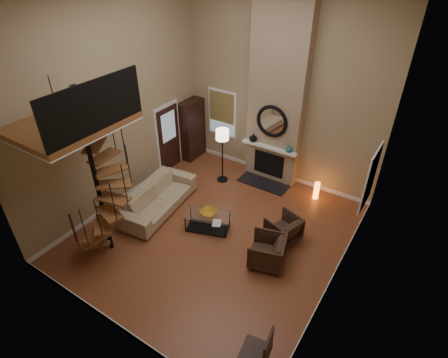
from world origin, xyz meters
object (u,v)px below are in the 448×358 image
Objects in this scene: coffee_table at (208,220)px; floor_lamp at (222,139)px; hutch at (192,130)px; accent_lamp at (316,191)px; side_chair at (261,351)px; sofa at (158,197)px; armchair_far at (270,252)px; armchair_near at (285,230)px.

floor_lamp is at bearing 113.75° from coffee_table.
accent_lamp is at bearing -0.33° from hutch.
side_chair is (3.73, -4.54, -0.89)m from floor_lamp.
coffee_table is (1.59, 0.04, -0.11)m from sofa.
hutch is 5.34m from armchair_far.
coffee_table is at bearing -66.25° from floor_lamp.
side_chair is at bearing -44.28° from hutch.
side_chair is (0.99, -3.12, 0.17)m from armchair_near.
floor_lamp is 5.94m from side_chair.
floor_lamp is (-2.74, 1.42, 1.06)m from armchair_near.
hutch reaches higher than armchair_near.
sofa is at bearing -107.71° from floor_lamp.
armchair_near is at bearing 19.88° from coffee_table.
sofa reaches higher than coffee_table.
accent_lamp is at bearing -161.76° from armchair_near.
armchair_far is 3.73m from floor_lamp.
hutch is 3.03m from sofa.
side_chair is at bearing -41.15° from coffee_table.
floor_lamp is 1.71× the size of side_chair.
armchair_near is 0.57× the size of coffee_table.
side_chair is at bearing -50.59° from floor_lamp.
sofa is 1.60m from coffee_table.
armchair_near reaches higher than accent_lamp.
floor_lamp reaches higher than accent_lamp.
accent_lamp is (-0.03, 2.94, -0.10)m from armchair_far.
armchair_near is at bearing -25.78° from hutch.
floor_lamp is at bearing -99.33° from armchair_near.
armchair_far is (4.41, -2.97, -0.60)m from hutch.
floor_lamp is at bearing -145.59° from armchair_far.
armchair_far reaches higher than accent_lamp.
coffee_table is 0.75× the size of floor_lamp.
floor_lamp is (-0.92, 2.08, 1.13)m from coffee_table.
armchair_far is 2.47m from side_chair.
accent_lamp is at bearing 56.52° from coffee_table.
accent_lamp is at bearing 13.78° from floor_lamp.
armchair_far is 0.79× the size of side_chair.
floor_lamp is 3.05m from accent_lamp.
sofa is 1.46× the size of floor_lamp.
floor_lamp is at bearing -24.94° from sofa.
armchair_near is 1.94m from coffee_table.
accent_lamp is at bearing 100.81° from side_chair.
hutch is 2.03× the size of side_chair.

